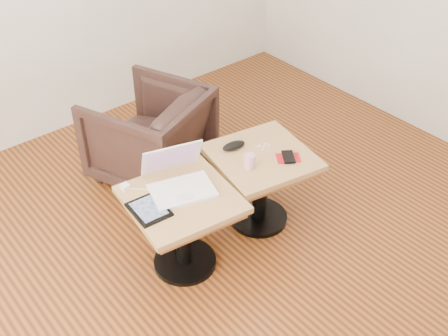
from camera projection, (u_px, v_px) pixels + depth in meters
room_shell at (247, 86)px, 2.18m from camera, size 4.52×4.52×2.71m
side_table_left at (182, 215)px, 3.04m from camera, size 0.62×0.62×0.50m
side_table_right at (261, 172)px, 3.34m from camera, size 0.64×0.64×0.50m
laptop at (179, 180)px, 3.00m from camera, size 0.41×0.41×0.22m
tablet at (149, 209)px, 2.87m from camera, size 0.19×0.23×0.02m
charging_adapter at (125, 187)px, 3.01m from camera, size 0.05×0.05×0.03m
glasses_case at (234, 146)px, 3.30m from camera, size 0.16×0.09×0.05m
striped_cup at (249, 161)px, 3.14m from camera, size 0.09×0.09×0.08m
earbuds_tangle at (264, 145)px, 3.33m from camera, size 0.07×0.05×0.01m
phone_on_sleeve at (288, 157)px, 3.23m from camera, size 0.17×0.15×0.02m
armchair at (150, 135)px, 3.77m from camera, size 0.89×0.90×0.64m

